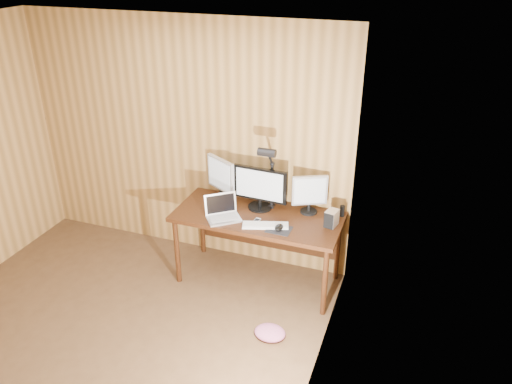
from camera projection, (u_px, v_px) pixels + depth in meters
The scene contains 14 objects.
room_shell at pixel (52, 239), 3.43m from camera, with size 4.00×4.00×4.00m.
desk at pixel (260, 223), 4.86m from camera, with size 1.60×0.70×0.75m.
monitor_center at pixel (260, 188), 4.78m from camera, with size 0.54×0.24×0.42m.
monitor_left at pixel (221, 178), 4.95m from camera, with size 0.35×0.22×0.44m.
monitor_right at pixel (310, 193), 4.70m from camera, with size 0.32×0.17×0.38m.
laptop at pixel (222, 212), 4.69m from camera, with size 0.39×0.37×0.22m.
keyboard at pixel (265, 225), 4.56m from camera, with size 0.44×0.24×0.02m.
mousepad at pixel (279, 230), 4.51m from camera, with size 0.22×0.18×0.00m, color black.
mouse at pixel (279, 227), 4.50m from camera, with size 0.07×0.11×0.04m, color black.
hard_drive at pixel (331, 218), 4.54m from camera, with size 0.12×0.16×0.15m.
phone at pixel (257, 221), 4.64m from camera, with size 0.06×0.10×0.01m.
speaker at pixel (342, 211), 4.71m from camera, with size 0.05×0.05×0.11m, color black.
desk_lamp at pixel (269, 169), 4.62m from camera, with size 0.16×0.24×0.72m.
fabric_pile at pixel (270, 333), 4.32m from camera, with size 0.28×0.23×0.09m, color #B15679, non-canonical shape.
Camera 1 is at (2.31, -2.28, 3.08)m, focal length 35.00 mm.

